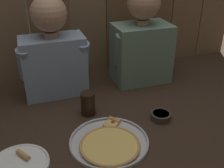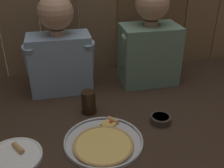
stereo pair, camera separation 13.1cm
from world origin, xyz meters
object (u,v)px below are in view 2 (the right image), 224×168
Objects in this scene: pizza_tray at (104,142)px; drinking_glass at (89,102)px; dinner_plate at (13,157)px; diner_right at (150,39)px; diner_left at (59,46)px; dipping_bowl at (160,119)px.

drinking_glass is (-0.03, 0.27, 0.05)m from pizza_tray.
pizza_tray is 1.47× the size of dinner_plate.
diner_right is (0.77, 0.55, 0.27)m from dinner_plate.
diner_left is (0.23, 0.55, 0.27)m from dinner_plate.
diner_right is (0.42, 0.28, 0.22)m from drinking_glass.
diner_left reaches higher than dinner_plate.
dinner_plate is at bearing -112.86° from diner_left.
diner_right reaches higher than dinner_plate.
dipping_bowl is (0.69, 0.11, 0.01)m from dinner_plate.
dinner_plate is 0.45m from drinking_glass.
diner_right reaches higher than dipping_bowl.
pizza_tray is 0.62m from diner_left.
dipping_bowl is at bearing -44.47° from diner_left.
drinking_glass is at bearing -146.37° from diner_right.
diner_right reaches higher than drinking_glass.
dipping_bowl is (0.33, -0.17, -0.04)m from drinking_glass.
dipping_bowl is 0.17× the size of diner_right.
diner_right is (0.08, 0.44, 0.26)m from dipping_bowl.
diner_right is at bearing 54.46° from pizza_tray.
dinner_plate is 0.42× the size of diner_left.
pizza_tray is 0.62× the size of diner_left.
diner_left is at bearing 113.57° from drinking_glass.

